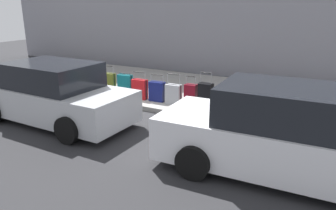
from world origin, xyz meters
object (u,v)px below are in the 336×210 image
suitcase_red_0 (262,105)px  suitcase_teal_8 (125,85)px  suitcase_red_7 (140,89)px  fire_hydrant (90,79)px  suitcase_teal_1 (243,105)px  suitcase_olive_9 (108,84)px  suitcase_navy_6 (157,91)px  suitcase_silver_5 (173,94)px  suitcase_olive_2 (225,102)px  parked_car_silver_1 (54,95)px  parked_car_white_0 (290,136)px  bollard_post (70,77)px  suitcase_black_3 (205,96)px  suitcase_maroon_4 (191,95)px

suitcase_red_0 → suitcase_teal_8: (4.42, -0.12, -0.04)m
suitcase_red_7 → fire_hydrant: bearing=0.1°
suitcase_red_0 → suitcase_teal_1: size_ratio=1.05×
suitcase_teal_8 → suitcase_olive_9: (0.60, 0.11, 0.01)m
suitcase_navy_6 → fire_hydrant: 2.66m
suitcase_red_0 → suitcase_silver_5: 2.61m
suitcase_olive_2 → parked_car_silver_1: (3.80, 2.55, 0.33)m
suitcase_silver_5 → parked_car_silver_1: parked_car_silver_1 is taller
suitcase_red_7 → suitcase_teal_8: bearing=-5.8°
suitcase_red_7 → parked_car_white_0: size_ratio=0.18×
suitcase_teal_1 → suitcase_red_7: (3.33, 0.00, 0.03)m
suitcase_red_0 → bollard_post: bollard_post is taller
suitcase_silver_5 → suitcase_teal_8: (1.81, -0.06, 0.05)m
suitcase_black_3 → bollard_post: 5.04m
suitcase_teal_8 → parked_car_silver_1: parked_car_silver_1 is taller
suitcase_silver_5 → suitcase_teal_8: 1.81m
suitcase_teal_1 → suitcase_navy_6: (2.72, -0.05, 0.02)m
suitcase_red_0 → suitcase_maroon_4: (2.08, -0.13, -0.06)m
suitcase_red_7 → bollard_post: same height
suitcase_maroon_4 → fire_hydrant: 3.78m
suitcase_olive_9 → parked_car_white_0: parked_car_white_0 is taller
suitcase_teal_1 → suitcase_navy_6: size_ratio=0.94×
suitcase_black_3 → suitcase_red_7: size_ratio=1.23×
suitcase_red_7 → parked_car_silver_1: size_ratio=0.20×
suitcase_red_0 → parked_car_silver_1: (4.83, 2.45, 0.22)m
suitcase_red_0 → suitcase_teal_1: (0.48, -0.06, -0.11)m
suitcase_teal_8 → suitcase_navy_6: bearing=179.4°
suitcase_red_7 → suitcase_teal_8: 0.61m
parked_car_white_0 → suitcase_maroon_4: bearing=-39.4°
suitcase_black_3 → suitcase_olive_2: bearing=-177.6°
suitcase_olive_2 → suitcase_silver_5: 1.59m
parked_car_silver_1 → suitcase_black_3: bearing=-142.1°
suitcase_navy_6 → fire_hydrant: bearing=1.1°
suitcase_red_0 → parked_car_white_0: size_ratio=0.17×
suitcase_teal_8 → bollard_post: (2.21, 0.22, 0.08)m
suitcase_olive_9 → parked_car_white_0: size_ratio=0.20×
suitcase_olive_9 → suitcase_black_3: bearing=-178.9°
suitcase_olive_2 → parked_car_white_0: bearing=129.3°
suitcase_maroon_4 → parked_car_silver_1: 3.78m
suitcase_maroon_4 → parked_car_white_0: 4.08m
suitcase_black_3 → parked_car_silver_1: parked_car_silver_1 is taller
suitcase_teal_1 → parked_car_white_0: parked_car_white_0 is taller
suitcase_maroon_4 → suitcase_olive_9: 2.94m
suitcase_red_7 → suitcase_teal_8: suitcase_red_7 is taller
suitcase_navy_6 → suitcase_black_3: bearing=178.8°
suitcase_red_0 → fire_hydrant: suitcase_red_0 is taller
suitcase_silver_5 → parked_car_white_0: 4.46m
suitcase_olive_2 → bollard_post: 5.61m
parked_car_white_0 → suitcase_teal_8: bearing=-25.1°
bollard_post → parked_car_silver_1: parked_car_silver_1 is taller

